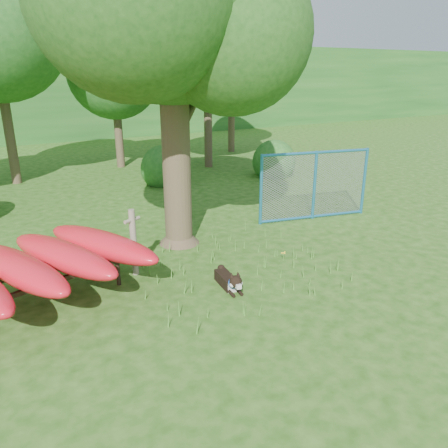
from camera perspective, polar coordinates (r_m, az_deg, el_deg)
ground at (r=8.87m, az=2.77°, el=-8.56°), size 80.00×80.00×0.00m
wooden_post at (r=9.39m, az=-11.74°, el=-2.15°), size 0.39×0.23×1.46m
kayak_rack at (r=8.74m, az=-22.72°, el=-4.60°), size 4.24×3.80×1.08m
husky_dog at (r=8.83m, az=0.71°, el=-7.42°), size 0.36×1.09×0.49m
fence_section at (r=13.01m, az=11.74°, el=4.96°), size 3.39×0.81×3.36m
wildflower_clump at (r=10.16m, az=7.77°, el=-3.85°), size 0.10×0.10×0.22m
bg_tree_c at (r=20.42m, az=-14.19°, el=18.64°), size 4.00×4.00×6.12m
bg_tree_d at (r=19.90m, az=-2.21°, el=21.98°), size 4.80×4.80×7.50m
bg_tree_e at (r=23.99m, az=1.03°, el=21.88°), size 4.60×4.60×7.55m
shrub_right at (r=18.59m, az=6.47°, el=6.29°), size 1.80×1.80×1.80m
shrub_mid at (r=17.30m, az=-7.74°, el=5.25°), size 1.80×1.80×1.80m
wooded_hillside at (r=34.86m, az=-23.75°, el=15.86°), size 80.00×12.00×6.00m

